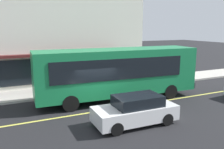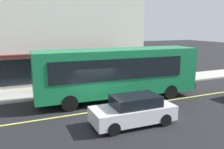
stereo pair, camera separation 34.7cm
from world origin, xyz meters
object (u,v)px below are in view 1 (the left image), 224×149
at_px(bus, 118,71).
at_px(traffic_light, 84,59).
at_px(car_white, 136,110).
at_px(pedestrian_at_corner, 145,67).

xyz_separation_m(bus, traffic_light, (-1.46, 2.83, 0.55)).
xyz_separation_m(bus, car_white, (-1.08, -4.15, -1.24)).
bearing_deg(pedestrian_at_corner, traffic_light, -166.30).
height_order(bus, traffic_light, bus).
distance_m(bus, pedestrian_at_corner, 6.72).
relative_size(traffic_light, pedestrian_at_corner, 1.77).
height_order(bus, car_white, bus).
relative_size(car_white, pedestrian_at_corner, 2.40).
height_order(traffic_light, car_white, traffic_light).
bearing_deg(car_white, traffic_light, 93.15).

